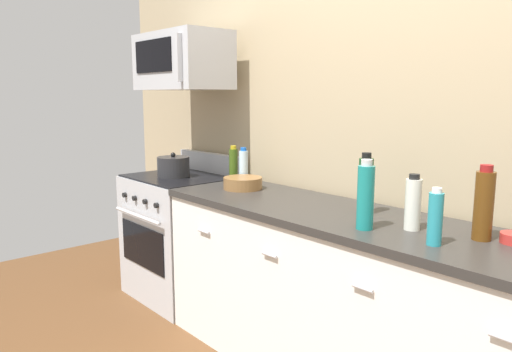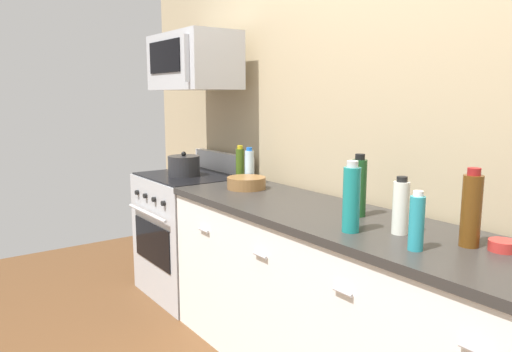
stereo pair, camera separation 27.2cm
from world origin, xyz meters
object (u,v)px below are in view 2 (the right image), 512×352
microwave (193,62)px  bowl_red_small (503,245)px  bottle_water_clear (249,167)px  stockpot (184,166)px  bottle_olive_oil (240,165)px  bottle_vinegar_white (401,207)px  bottle_sparkling_teal (351,198)px  bowl_wooden_salad (246,182)px  range_oven (192,233)px  bottle_dish_soap (417,222)px  bottle_wine_amber (471,210)px  bottle_wine_green (359,187)px

microwave → bowl_red_small: 2.43m
bottle_water_clear → stockpot: size_ratio=1.06×
bottle_water_clear → microwave: bearing=-169.4°
bottle_olive_oil → bottle_vinegar_white: bottle_olive_oil is taller
bottle_sparkling_teal → bowl_wooden_salad: bearing=169.6°
range_oven → bottle_water_clear: 0.81m
range_oven → bottle_vinegar_white: bottle_vinegar_white is taller
bottle_dish_soap → bowl_wooden_salad: size_ratio=0.94×
bottle_olive_oil → bottle_wine_amber: 1.71m
range_oven → bottle_water_clear: bearing=15.0°
bottle_wine_amber → stockpot: size_ratio=1.34×
bottle_water_clear → bottle_sparkling_teal: size_ratio=0.79×
microwave → bowl_wooden_salad: (0.68, -0.01, -0.79)m
bottle_wine_green → bottle_wine_amber: bottle_wine_amber is taller
bottle_wine_green → bottle_vinegar_white: bottle_wine_green is taller
stockpot → bottle_olive_oil: bearing=21.5°
range_oven → stockpot: 0.53m
bottle_water_clear → bottle_wine_green: bearing=-3.9°
bottle_water_clear → bottle_wine_green: bottle_wine_green is taller
bottle_dish_soap → bottle_sparkling_teal: size_ratio=0.74×
bottle_vinegar_white → bottle_sparkling_teal: bottle_sparkling_teal is taller
bottle_wine_green → stockpot: size_ratio=1.33×
stockpot → range_oven: bearing=90.0°
bottle_wine_amber → bowl_red_small: size_ratio=2.95×
microwave → bottle_sparkling_teal: (1.76, -0.21, -0.68)m
bottle_sparkling_teal → bottle_water_clear: bearing=165.6°
bottle_wine_amber → stockpot: bearing=-176.9°
bottle_olive_oil → bottle_water_clear: bearing=10.9°
bottle_water_clear → bottle_dish_soap: size_ratio=1.06×
bottle_water_clear → bottle_wine_green: 1.04m
bottle_wine_amber → stockpot: 2.19m
microwave → bottle_vinegar_white: size_ratio=2.97×
bowl_wooden_salad → bowl_red_small: bowl_wooden_salad is taller
bowl_wooden_salad → range_oven: bearing=-177.0°
microwave → bowl_red_small: microwave is taller
bottle_dish_soap → bottle_sparkling_teal: (-0.32, -0.01, 0.04)m
bottle_wine_green → bottle_sparkling_teal: 0.29m
microwave → stockpot: (-0.00, -0.10, -0.75)m
bottle_vinegar_white → bottle_wine_amber: size_ratio=0.80×
bottle_dish_soap → microwave: bearing=174.7°
bottle_sparkling_teal → bottle_wine_amber: bearing=28.3°
bottle_wine_amber → bottle_sparkling_teal: bearing=-151.7°
bottle_water_clear → bottle_olive_oil: size_ratio=0.97×
bowl_wooden_salad → microwave: bearing=179.2°
bottle_water_clear → bottle_wine_green: (1.04, -0.07, 0.03)m
bottle_wine_green → bowl_wooden_salad: bottle_wine_green is taller
bottle_vinegar_white → microwave: bearing=178.3°
bottle_vinegar_white → bowl_wooden_salad: size_ratio=1.01×
bowl_wooden_salad → bottle_vinegar_white: bearing=-2.3°
bottle_dish_soap → bottle_vinegar_white: bearing=142.7°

